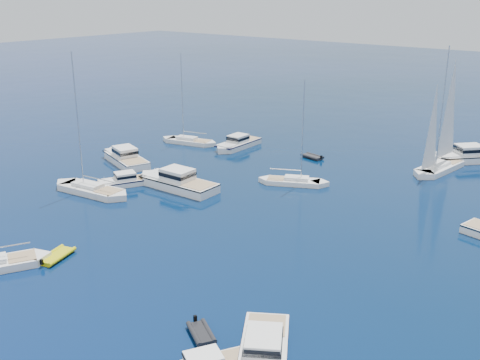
{
  "coord_description": "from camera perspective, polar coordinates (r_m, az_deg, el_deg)",
  "views": [
    {
      "loc": [
        37.76,
        -22.89,
        22.59
      ],
      "look_at": [
        -0.07,
        23.79,
        2.2
      ],
      "focal_mm": 42.61,
      "sensor_mm": 36.0,
      "label": 1
    }
  ],
  "objects": [
    {
      "name": "ground",
      "position": [
        49.6,
        -17.75,
        -9.33
      ],
      "size": [
        400.0,
        400.0,
        0.0
      ],
      "primitive_type": "plane",
      "color": "#081D51",
      "rests_on": "ground"
    },
    {
      "name": "motor_cruiser_left",
      "position": [
        69.85,
        -11.5,
        -0.52
      ],
      "size": [
        5.55,
        8.09,
        2.05
      ],
      "primitive_type": null,
      "rotation": [
        0.0,
        0.0,
        2.69
      ],
      "color": "white",
      "rests_on": "ground"
    },
    {
      "name": "motor_cruiser_centre",
      "position": [
        68.0,
        -6.37,
        -0.78
      ],
      "size": [
        11.86,
        4.04,
        3.08
      ],
      "primitive_type": null,
      "rotation": [
        0.0,
        0.0,
        1.61
      ],
      "color": "white",
      "rests_on": "ground"
    },
    {
      "name": "motor_cruiser_far_l",
      "position": [
        78.89,
        -11.43,
        1.72
      ],
      "size": [
        11.37,
        6.62,
        2.85
      ],
      "primitive_type": null,
      "rotation": [
        0.0,
        0.0,
        1.25
      ],
      "color": "white",
      "rests_on": "ground"
    },
    {
      "name": "motor_cruiser_distant",
      "position": [
        83.85,
        21.72,
        1.75
      ],
      "size": [
        9.96,
        10.59,
        2.93
      ],
      "primitive_type": null,
      "rotation": [
        0.0,
        0.0,
        2.41
      ],
      "color": "white",
      "rests_on": "ground"
    },
    {
      "name": "motor_cruiser_horizon",
      "position": [
        84.57,
        -0.28,
        3.25
      ],
      "size": [
        3.16,
        9.49,
        2.47
      ],
      "primitive_type": null,
      "rotation": [
        0.0,
        0.0,
        3.17
      ],
      "color": "silver",
      "rests_on": "ground"
    },
    {
      "name": "sailboat_mid_l",
      "position": [
        68.12,
        -14.67,
        -1.26
      ],
      "size": [
        11.64,
        4.48,
        16.67
      ],
      "primitive_type": null,
      "rotation": [
        0.0,
        0.0,
        1.71
      ],
      "color": "silver",
      "rests_on": "ground"
    },
    {
      "name": "sailboat_centre",
      "position": [
        69.14,
        5.37,
        -0.41
      ],
      "size": [
        9.05,
        6.18,
        13.19
      ],
      "primitive_type": null,
      "rotation": [
        0.0,
        0.0,
        5.19
      ],
      "color": "white",
      "rests_on": "ground"
    },
    {
      "name": "sailboat_sails_r",
      "position": [
        78.29,
        19.3,
        0.89
      ],
      "size": [
        4.24,
        11.56,
        16.61
      ],
      "primitive_type": null,
      "rotation": [
        0.0,
        0.0,
        3.02
      ],
      "color": "white",
      "rests_on": "ground"
    },
    {
      "name": "sailboat_far_l",
      "position": [
        87.28,
        -5.12,
        3.67
      ],
      "size": [
        9.92,
        4.88,
        14.12
      ],
      "primitive_type": null,
      "rotation": [
        0.0,
        0.0,
        1.83
      ],
      "color": "silver",
      "rests_on": "ground"
    },
    {
      "name": "tender_yellow",
      "position": [
        53.01,
        -17.91,
        -7.46
      ],
      "size": [
        3.09,
        4.17,
        0.95
      ],
      "primitive_type": null,
      "rotation": [
        0.0,
        0.0,
        0.31
      ],
      "color": "#C5C20B",
      "rests_on": "ground"
    },
    {
      "name": "tender_grey_near",
      "position": [
        40.38,
        -3.9,
        -15.32
      ],
      "size": [
        3.36,
        2.92,
        0.95
      ],
      "primitive_type": null,
      "rotation": [
        0.0,
        0.0,
        4.18
      ],
      "color": "black",
      "rests_on": "ground"
    },
    {
      "name": "tender_grey_far",
      "position": [
        79.99,
        7.25,
        2.19
      ],
      "size": [
        3.51,
        2.35,
        0.95
      ],
      "primitive_type": null,
      "rotation": [
        0.0,
        0.0,
        1.4
      ],
      "color": "black",
      "rests_on": "ground"
    }
  ]
}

